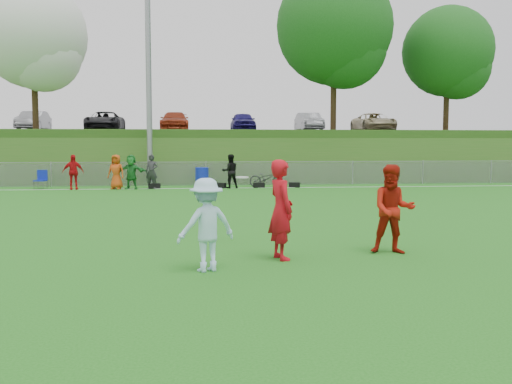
{
  "coord_description": "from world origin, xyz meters",
  "views": [
    {
      "loc": [
        -0.67,
        -10.41,
        2.24
      ],
      "look_at": [
        0.53,
        0.5,
        1.3
      ],
      "focal_mm": 40.0,
      "sensor_mm": 36.0,
      "label": 1
    }
  ],
  "objects": [
    {
      "name": "tree_green_near",
      "position": [
        8.16,
        24.42,
        9.03
      ],
      "size": [
        7.14,
        7.14,
        9.95
      ],
      "color": "black",
      "rests_on": "berm"
    },
    {
      "name": "player_red_center",
      "position": [
        3.35,
        0.69,
        0.91
      ],
      "size": [
        1.01,
        0.87,
        1.81
      ],
      "primitive_type": "imported",
      "rotation": [
        0.0,
        0.0,
        -0.23
      ],
      "color": "#A7180B",
      "rests_on": "ground"
    },
    {
      "name": "parking_lot",
      "position": [
        0.0,
        33.0,
        3.05
      ],
      "size": [
        120.0,
        12.0,
        0.1
      ],
      "primitive_type": "cube",
      "color": "black",
      "rests_on": "berm"
    },
    {
      "name": "recycling_bin",
      "position": [
        -0.24,
        19.0,
        0.5
      ],
      "size": [
        0.78,
        0.78,
        1.0
      ],
      "primitive_type": "cylinder",
      "rotation": [
        0.0,
        0.0,
        -0.18
      ],
      "color": "#1022B4",
      "rests_on": "ground"
    },
    {
      "name": "gear_bags",
      "position": [
        1.27,
        18.1,
        0.13
      ],
      "size": [
        7.65,
        0.54,
        0.26
      ],
      "color": "black",
      "rests_on": "ground"
    },
    {
      "name": "camp_chair",
      "position": [
        -8.15,
        18.51,
        0.27
      ],
      "size": [
        0.6,
        0.61,
        0.93
      ],
      "rotation": [
        0.0,
        0.0,
        -0.17
      ],
      "color": "#0F20A4",
      "rests_on": "ground"
    },
    {
      "name": "tree_white_flowering",
      "position": [
        -9.84,
        24.92,
        8.32
      ],
      "size": [
        6.3,
        6.3,
        8.78
      ],
      "color": "black",
      "rests_on": "berm"
    },
    {
      "name": "fence",
      "position": [
        0.0,
        20.0,
        0.65
      ],
      "size": [
        58.0,
        0.06,
        1.3
      ],
      "color": "gray",
      "rests_on": "ground"
    },
    {
      "name": "player_blue",
      "position": [
        -0.46,
        -0.5,
        0.82
      ],
      "size": [
        1.21,
        0.97,
        1.64
      ],
      "primitive_type": "imported",
      "rotation": [
        0.0,
        0.0,
        3.53
      ],
      "color": "#ADD7F1",
      "rests_on": "ground"
    },
    {
      "name": "bicycle",
      "position": [
        3.0,
        18.03,
        0.49
      ],
      "size": [
        1.94,
        1.43,
        0.97
      ],
      "primitive_type": "imported",
      "rotation": [
        0.0,
        0.0,
        1.09
      ],
      "color": "#292A2C",
      "rests_on": "ground"
    },
    {
      "name": "sideline_far",
      "position": [
        0.0,
        18.0,
        0.01
      ],
      "size": [
        60.0,
        0.1,
        0.01
      ],
      "primitive_type": "cube",
      "color": "white",
      "rests_on": "ground"
    },
    {
      "name": "player_red_left",
      "position": [
        1.0,
        0.38,
        0.97
      ],
      "size": [
        0.63,
        0.8,
        1.93
      ],
      "primitive_type": "imported",
      "rotation": [
        0.0,
        0.0,
        1.83
      ],
      "color": "red",
      "rests_on": "ground"
    },
    {
      "name": "ground",
      "position": [
        0.0,
        0.0,
        0.0
      ],
      "size": [
        120.0,
        120.0,
        0.0
      ],
      "primitive_type": "plane",
      "color": "#1A6515",
      "rests_on": "ground"
    },
    {
      "name": "car_row",
      "position": [
        -1.17,
        32.0,
        3.82
      ],
      "size": [
        32.04,
        5.18,
        1.44
      ],
      "color": "#B9B9BB",
      "rests_on": "parking_lot"
    },
    {
      "name": "tree_green_far",
      "position": [
        16.16,
        25.92,
        7.96
      ],
      "size": [
        5.88,
        5.88,
        8.19
      ],
      "color": "black",
      "rests_on": "berm"
    },
    {
      "name": "light_pole",
      "position": [
        -3.0,
        20.8,
        6.71
      ],
      "size": [
        1.2,
        0.4,
        12.15
      ],
      "color": "gray",
      "rests_on": "ground"
    },
    {
      "name": "frisbee",
      "position": [
        0.4,
        2.17,
        1.49
      ],
      "size": [
        0.29,
        0.29,
        0.03
      ],
      "color": "silver",
      "rests_on": "ground"
    },
    {
      "name": "spectator_row",
      "position": [
        -3.15,
        18.0,
        0.85
      ],
      "size": [
        8.62,
        0.82,
        1.69
      ],
      "color": "red",
      "rests_on": "ground"
    },
    {
      "name": "berm",
      "position": [
        0.0,
        31.0,
        1.5
      ],
      "size": [
        120.0,
        18.0,
        3.0
      ],
      "primitive_type": "cube",
      "color": "#275919",
      "rests_on": "ground"
    }
  ]
}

